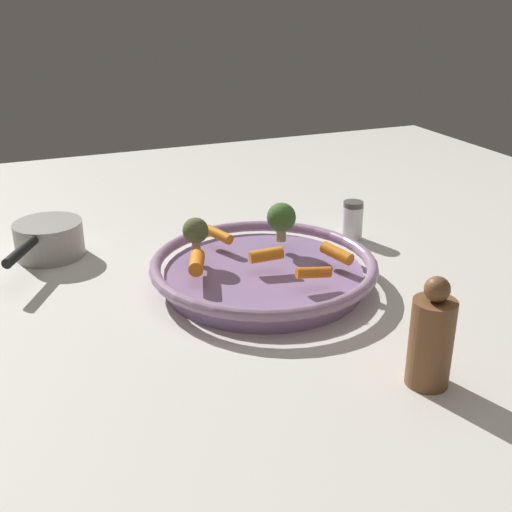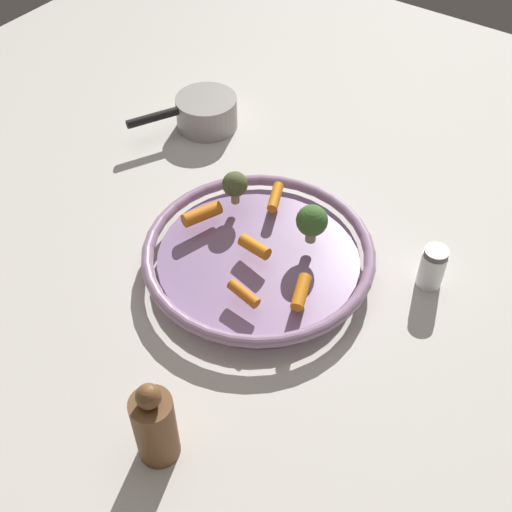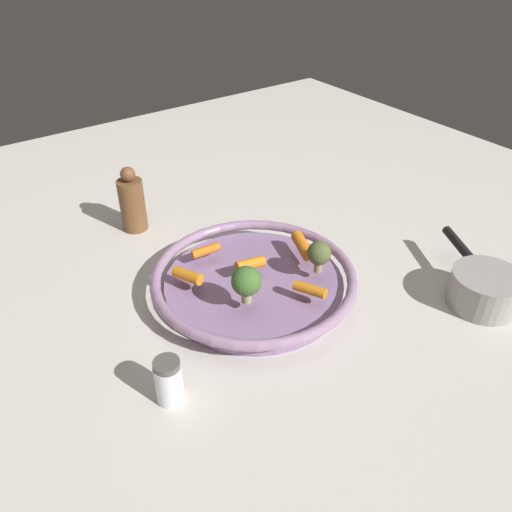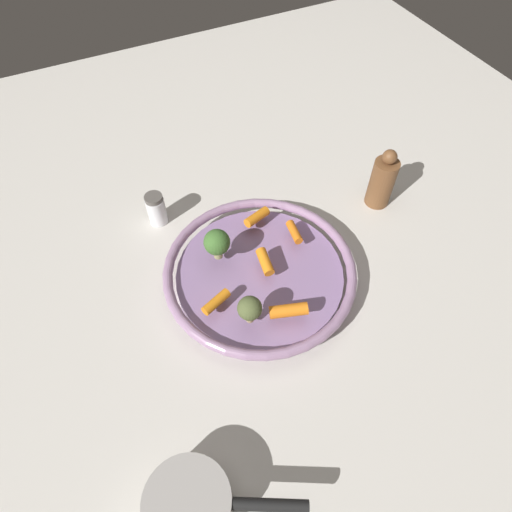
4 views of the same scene
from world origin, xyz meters
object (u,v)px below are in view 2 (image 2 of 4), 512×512
Objects in this scene: baby_carrot_center at (256,247)px; salt_shaker at (432,268)px; baby_carrot_near_rim at (275,197)px; broccoli_floret_large at (312,221)px; pepper_mill at (155,425)px; saucepan at (205,112)px; baby_carrot_right at (301,292)px; baby_carrot_left at (244,294)px; baby_carrot_back at (200,216)px; broccoli_floret_edge at (235,185)px; serving_bowl at (259,257)px.

baby_carrot_center is 0.26m from salt_shaker.
baby_carrot_near_rim is 0.84× the size of broccoli_floret_large.
pepper_mill is 0.69× the size of saucepan.
broccoli_floret_large is (0.04, 0.09, 0.03)m from baby_carrot_near_rim.
saucepan is (-0.29, -0.40, -0.02)m from baby_carrot_right.
baby_carrot_right is at bearing 53.85° from saucepan.
baby_carrot_left is at bearing 44.67° from saucepan.
baby_carrot_left is 0.37× the size of pepper_mill.
baby_carrot_back is 0.89× the size of salt_shaker.
baby_carrot_near_rim is at bearing -158.32° from baby_carrot_left.
salt_shaker is at bearing 120.30° from baby_carrot_center.
broccoli_floret_edge is (-0.11, -0.19, 0.03)m from baby_carrot_right.
salt_shaker is 0.46m from pepper_mill.
pepper_mill is at bearing 15.03° from baby_carrot_near_rim.
broccoli_floret_edge is 0.29× the size of saucepan.
saucepan is (-0.18, -0.21, -0.05)m from broccoli_floret_edge.
broccoli_floret_large reaches higher than baby_carrot_back.
baby_carrot_center is (-0.03, -0.10, 0.00)m from baby_carrot_right.
broccoli_floret_edge is at bearing -91.86° from broccoli_floret_large.
baby_carrot_near_rim is 0.11m from broccoli_floret_large.
pepper_mill is at bearing 23.25° from broccoli_floret_edge.
pepper_mill is at bearing 33.26° from saucepan.
broccoli_floret_edge is (-0.07, -0.09, 0.03)m from baby_carrot_center.
saucepan is (-0.26, -0.30, -0.02)m from baby_carrot_center.
broccoli_floret_edge is at bearing -119.11° from baby_carrot_right.
baby_carrot_back is at bearing -15.29° from broccoli_floret_edge.
baby_carrot_right is at bearing 66.61° from serving_bowl.
baby_carrot_right is 0.21m from baby_carrot_back.
baby_carrot_back is 0.31m from saucepan.
baby_carrot_right is at bearing 79.29° from baby_carrot_back.
baby_carrot_left is 0.23m from pepper_mill.
baby_carrot_near_rim is 0.26m from salt_shaker.
baby_carrot_left is at bearing 24.48° from baby_carrot_center.
pepper_mill is at bearing -5.84° from baby_carrot_right.
broccoli_floret_edge is at bearing -52.92° from baby_carrot_near_rim.
salt_shaker is at bearing 76.53° from saucepan.
serving_bowl is 0.10m from broccoli_floret_large.
baby_carrot_left is at bearing 21.68° from baby_carrot_near_rim.
serving_bowl is 0.03m from baby_carrot_center.
salt_shaker reaches higher than baby_carrot_right.
baby_carrot_right is 0.27× the size of saucepan.
serving_bowl is 1.76× the size of saucepan.
baby_carrot_center is at bearing -108.61° from baby_carrot_right.
baby_carrot_near_rim is 0.75× the size of salt_shaker.
baby_carrot_center is at bearing -59.70° from salt_shaker.
serving_bowl is 6.49× the size of baby_carrot_right.
pepper_mill is (0.31, 0.18, 0.00)m from baby_carrot_back.
baby_carrot_left is (0.19, 0.08, -0.00)m from baby_carrot_near_rim.
broccoli_floret_edge is 0.32m from salt_shaker.
pepper_mill is at bearing 13.23° from serving_bowl.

